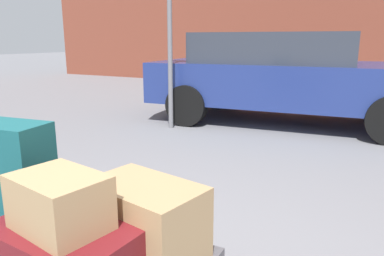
# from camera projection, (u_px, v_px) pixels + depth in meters

# --- Properties ---
(suitcase_maroon_center) EXTENTS (0.63, 0.42, 0.24)m
(suitcase_maroon_center) POSITION_uv_depth(u_px,v_px,m) (64.00, 254.00, 1.52)
(suitcase_maroon_center) COLOR maroon
(suitcase_maroon_center) RESTS_ON luggage_cart
(duffel_bag_tan_front_left) EXTENTS (0.59, 0.44, 0.34)m
(duffel_bag_tan_front_left) POSITION_uv_depth(u_px,v_px,m) (145.00, 218.00, 1.72)
(duffel_bag_tan_front_left) COLOR #9E7F56
(duffel_bag_tan_front_left) RESTS_ON luggage_cart
(suitcase_teal_front_right) EXTENTS (0.40, 0.28, 0.59)m
(suitcase_teal_front_right) POSITION_uv_depth(u_px,v_px,m) (13.00, 181.00, 1.84)
(suitcase_teal_front_right) COLOR #144C51
(suitcase_teal_front_right) RESTS_ON luggage_cart
(duffel_bag_tan_topmost_pile) EXTENTS (0.41, 0.33, 0.22)m
(duffel_bag_tan_topmost_pile) POSITION_uv_depth(u_px,v_px,m) (60.00, 202.00, 1.47)
(duffel_bag_tan_topmost_pile) COLOR #9E7F56
(duffel_bag_tan_topmost_pile) RESTS_ON suitcase_maroon_center
(parked_car) EXTENTS (4.45, 2.23, 1.42)m
(parked_car) POSITION_uv_depth(u_px,v_px,m) (286.00, 75.00, 5.93)
(parked_car) COLOR navy
(parked_car) RESTS_ON ground_plane
(no_parking_sign) EXTENTS (0.49, 0.13, 2.45)m
(no_parking_sign) POSITION_uv_depth(u_px,v_px,m) (170.00, 25.00, 5.34)
(no_parking_sign) COLOR slate
(no_parking_sign) RESTS_ON ground_plane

